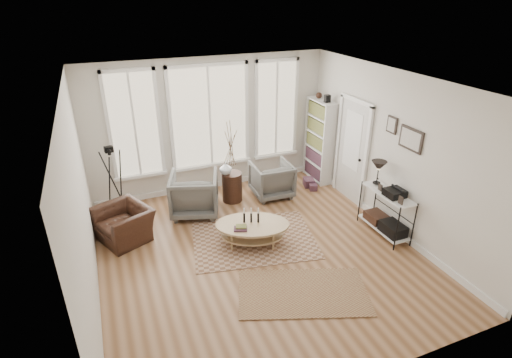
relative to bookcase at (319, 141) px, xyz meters
name	(u,v)px	position (x,y,z in m)	size (l,w,h in m)	color
room	(259,177)	(-2.42, -2.20, 0.47)	(5.50, 5.54, 2.90)	#976C4A
bay_window	(210,119)	(-2.44, 0.49, 0.65)	(4.14, 0.12, 2.24)	beige
door	(352,149)	(0.13, -1.08, 0.17)	(0.09, 1.06, 2.22)	silver
bookcase	(319,141)	(0.00, 0.00, 0.00)	(0.31, 0.85, 2.06)	white
low_shelf	(386,208)	(-0.06, -2.52, -0.44)	(0.38, 1.08, 1.30)	white
wall_art	(406,135)	(0.14, -2.49, 0.92)	(0.04, 0.88, 0.44)	black
rug_main	(254,239)	(-2.36, -1.83, -0.95)	(2.16, 1.62, 0.01)	brown
rug_runner	(303,292)	(-2.20, -3.42, -0.94)	(1.92, 1.06, 0.01)	brown
coffee_table	(252,228)	(-2.44, -1.94, -0.64)	(1.50, 1.23, 0.59)	tan
armchair_left	(194,194)	(-3.10, -0.50, -0.53)	(0.91, 0.94, 0.85)	#605F5C
armchair_right	(272,179)	(-1.36, -0.38, -0.58)	(0.81, 0.84, 0.76)	#605F5C
side_table	(231,163)	(-2.23, -0.28, -0.10)	(0.42, 0.42, 1.78)	#341E15
vase	(226,168)	(-2.36, -0.26, -0.19)	(0.25, 0.25, 0.26)	silver
accent_chair	(124,223)	(-4.50, -0.91, -0.65)	(0.82, 0.94, 0.61)	#341E15
tripod_camera	(115,187)	(-4.54, -0.19, -0.25)	(0.54, 0.54, 1.53)	black
book_stack_near	(309,182)	(-0.39, -0.29, -0.86)	(0.22, 0.28, 0.18)	maroon
book_stack_far	(313,187)	(-0.39, -0.49, -0.89)	(0.17, 0.21, 0.14)	maroon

